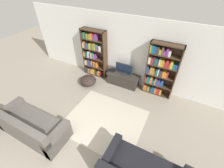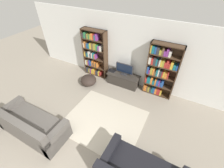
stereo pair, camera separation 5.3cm
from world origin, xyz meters
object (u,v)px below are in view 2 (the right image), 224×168
bookshelf_left (94,54)px  bookshelf_right (160,71)px  couch_left_sectional (32,126)px  tv_stand (123,79)px  television (124,69)px  laptop (112,70)px  beanbag_ottoman (88,80)px

bookshelf_left → bookshelf_right: 2.70m
bookshelf_right → couch_left_sectional: bookshelf_right is taller
tv_stand → couch_left_sectional: bearing=-112.4°
television → laptop: bearing=-178.9°
tv_stand → beanbag_ottoman: size_ratio=2.03×
bookshelf_right → television: 1.32m
bookshelf_right → beanbag_ottoman: size_ratio=3.15×
bookshelf_right → television: (-1.29, -0.09, -0.27)m
bookshelf_left → couch_left_sectional: (0.06, -3.39, -0.68)m
bookshelf_right → couch_left_sectional: (-2.64, -3.39, -0.68)m
tv_stand → beanbag_ottoman: bearing=-151.1°
bookshelf_left → beanbag_ottoman: 1.13m
bookshelf_right → beanbag_ottoman: (-2.52, -0.80, -0.78)m
tv_stand → television: (0.00, 0.04, 0.48)m
laptop → bookshelf_right: bearing=3.0°
laptop → beanbag_ottoman: bearing=-134.6°
bookshelf_right → laptop: (-1.82, -0.10, -0.50)m
bookshelf_left → laptop: (0.87, -0.10, -0.50)m
bookshelf_right → tv_stand: size_ratio=1.55×
bookshelf_left → couch_left_sectional: size_ratio=0.97×
television → tv_stand: bearing=-90.0°
television → beanbag_ottoman: 1.51m
tv_stand → beanbag_ottoman: tv_stand is taller
bookshelf_left → beanbag_ottoman: size_ratio=3.15×
beanbag_ottoman → bookshelf_left: bearing=102.4°
tv_stand → beanbag_ottoman: 1.40m
tv_stand → laptop: laptop is taller
tv_stand → couch_left_sectional: 3.53m
bookshelf_right → tv_stand: bookshelf_right is taller
laptop → beanbag_ottoman: laptop is taller
bookshelf_left → laptop: size_ratio=6.41×
television → laptop: size_ratio=2.24×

